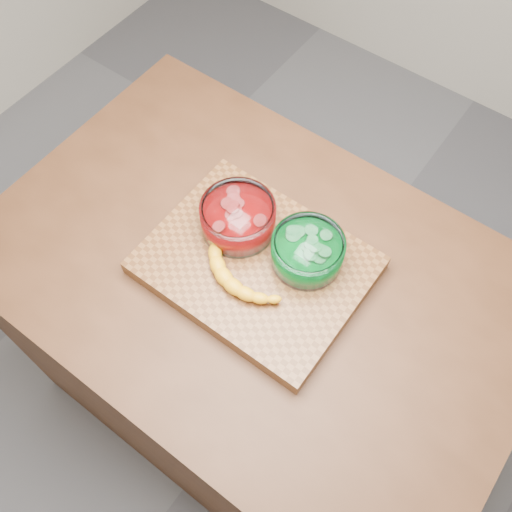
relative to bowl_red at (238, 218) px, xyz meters
The scene contains 6 objects.
ground 0.98m from the bowl_red, 29.19° to the right, with size 3.50×3.50×0.00m, color #5E5E63.
counter 0.53m from the bowl_red, 29.19° to the right, with size 1.20×0.80×0.90m, color #482815.
cutting_board 0.11m from the bowl_red, 29.19° to the right, with size 0.45×0.35×0.04m, color brown.
bowl_red is the anchor object (origin of this frame).
bowl_green 0.17m from the bowl_red, ahead, with size 0.15×0.15×0.07m.
banana 0.11m from the bowl_red, 48.05° to the right, with size 0.24×0.15×0.04m, color orange, non-canonical shape.
Camera 1 is at (0.35, -0.47, 1.98)m, focal length 40.00 mm.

